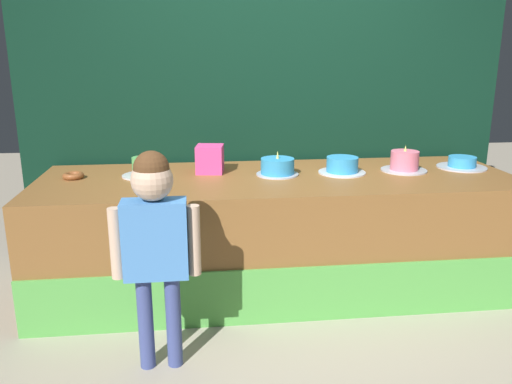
{
  "coord_description": "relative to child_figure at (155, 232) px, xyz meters",
  "views": [
    {
      "loc": [
        -0.56,
        -2.87,
        1.64
      ],
      "look_at": [
        -0.18,
        0.32,
        0.76
      ],
      "focal_mm": 36.17,
      "sensor_mm": 36.0,
      "label": 1
    }
  ],
  "objects": [
    {
      "name": "curtain_backdrop",
      "position": [
        0.78,
        1.56,
        0.8
      ],
      "size": [
        3.76,
        0.08,
        3.11
      ],
      "primitive_type": "cube",
      "color": "black",
      "rests_on": "ground_plane"
    },
    {
      "name": "donut",
      "position": [
        -0.61,
        1.02,
        0.07
      ],
      "size": [
        0.14,
        0.14,
        0.04
      ],
      "primitive_type": "torus",
      "color": "brown",
      "rests_on": "stage_platform"
    },
    {
      "name": "cake_center",
      "position": [
        1.24,
        0.97,
        0.1
      ],
      "size": [
        0.33,
        0.33,
        0.12
      ],
      "color": "silver",
      "rests_on": "stage_platform"
    },
    {
      "name": "cake_far_right",
      "position": [
        2.17,
        1.03,
        0.08
      ],
      "size": [
        0.36,
        0.36,
        0.08
      ],
      "color": "silver",
      "rests_on": "stage_platform"
    },
    {
      "name": "cake_left",
      "position": [
        0.78,
        0.97,
        0.1
      ],
      "size": [
        0.29,
        0.29,
        0.17
      ],
      "color": "silver",
      "rests_on": "stage_platform"
    },
    {
      "name": "child_figure",
      "position": [
        0.0,
        0.0,
        0.0
      ],
      "size": [
        0.45,
        0.21,
        1.18
      ],
      "color": "#3F4C8C",
      "rests_on": "ground_plane"
    },
    {
      "name": "cake_right",
      "position": [
        1.7,
        0.99,
        0.11
      ],
      "size": [
        0.33,
        0.33,
        0.19
      ],
      "color": "silver",
      "rests_on": "stage_platform"
    },
    {
      "name": "pink_box",
      "position": [
        0.31,
        1.1,
        0.14
      ],
      "size": [
        0.21,
        0.21,
        0.19
      ],
      "primitive_type": "cube",
      "rotation": [
        0.0,
        0.0,
        -0.15
      ],
      "color": "#F04595",
      "rests_on": "stage_platform"
    },
    {
      "name": "ground_plane",
      "position": [
        0.78,
        0.38,
        -0.76
      ],
      "size": [
        12.0,
        12.0,
        0.0
      ],
      "primitive_type": "plane",
      "color": "#ADA38E"
    },
    {
      "name": "stage_platform",
      "position": [
        0.78,
        0.92,
        -0.36
      ],
      "size": [
        3.27,
        1.1,
        0.81
      ],
      "color": "brown",
      "rests_on": "ground_plane"
    },
    {
      "name": "cake_far_left",
      "position": [
        -0.15,
        1.04,
        0.1
      ],
      "size": [
        0.29,
        0.29,
        0.13
      ],
      "color": "silver",
      "rests_on": "stage_platform"
    }
  ]
}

